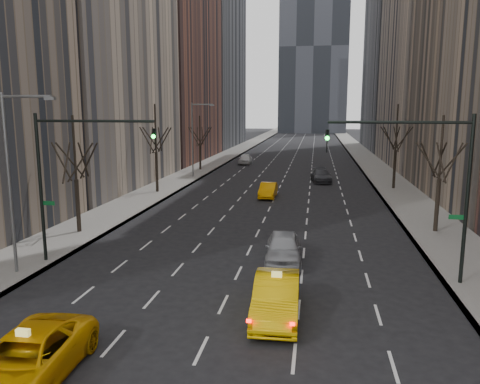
% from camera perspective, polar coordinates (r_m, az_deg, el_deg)
% --- Properties ---
extents(sidewalk_left, '(4.50, 320.00, 0.15)m').
position_cam_1_polar(sidewalk_left, '(82.75, -1.99, 4.27)').
color(sidewalk_left, slate).
rests_on(sidewalk_left, ground).
extents(sidewalk_right, '(4.50, 320.00, 0.15)m').
position_cam_1_polar(sidewalk_right, '(81.62, 15.18, 3.85)').
color(sidewalk_right, slate).
rests_on(sidewalk_right, ground).
extents(bld_left_far, '(14.00, 28.00, 44.00)m').
position_cam_1_polar(bld_left_far, '(81.97, -9.41, 19.48)').
color(bld_left_far, brown).
rests_on(bld_left_far, ground).
extents(bld_left_deep, '(14.00, 30.00, 60.00)m').
position_cam_1_polar(bld_left_deep, '(111.84, -4.30, 21.15)').
color(bld_left_deep, slate).
rests_on(bld_left_deep, ground).
extents(bld_right_deep, '(14.00, 30.00, 58.00)m').
position_cam_1_polar(bld_right_deep, '(109.21, 19.67, 20.36)').
color(bld_right_deep, slate).
rests_on(bld_right_deep, ground).
extents(tree_lw_b, '(3.36, 3.50, 7.82)m').
position_cam_1_polar(tree_lw_b, '(33.13, -19.33, 1.44)').
color(tree_lw_b, black).
rests_on(tree_lw_b, ground).
extents(tree_lw_c, '(3.36, 3.50, 8.74)m').
position_cam_1_polar(tree_lw_c, '(47.66, -10.18, 4.68)').
color(tree_lw_c, black).
rests_on(tree_lw_c, ground).
extents(tree_lw_d, '(3.36, 3.50, 7.36)m').
position_cam_1_polar(tree_lw_d, '(64.89, -4.89, 5.75)').
color(tree_lw_d, black).
rests_on(tree_lw_d, ground).
extents(tree_rw_b, '(3.36, 3.50, 7.82)m').
position_cam_1_polar(tree_rw_b, '(34.09, 23.09, 1.43)').
color(tree_rw_b, black).
rests_on(tree_rw_b, ground).
extents(tree_rw_c, '(3.36, 3.50, 8.74)m').
position_cam_1_polar(tree_rw_c, '(51.60, 18.43, 4.72)').
color(tree_rw_c, black).
rests_on(tree_rw_c, ground).
extents(traffic_mast_left, '(6.69, 0.39, 8.00)m').
position_cam_1_polar(traffic_mast_left, '(26.31, -20.20, 3.19)').
color(traffic_mast_left, black).
rests_on(traffic_mast_left, ground).
extents(traffic_mast_right, '(6.69, 0.39, 8.00)m').
position_cam_1_polar(traffic_mast_right, '(23.54, 22.24, 2.33)').
color(traffic_mast_right, black).
rests_on(traffic_mast_right, ground).
extents(streetlight_near, '(2.83, 0.22, 9.00)m').
position_cam_1_polar(streetlight_near, '(25.54, -25.80, 2.92)').
color(streetlight_near, slate).
rests_on(streetlight_near, ground).
extents(streetlight_far, '(2.83, 0.22, 9.00)m').
position_cam_1_polar(streetlight_far, '(57.71, -5.50, 7.27)').
color(streetlight_far, slate).
rests_on(streetlight_far, ground).
extents(taxi_suv, '(2.86, 5.76, 1.57)m').
position_cam_1_polar(taxi_suv, '(16.54, -24.68, -18.09)').
color(taxi_suv, '#E19C04').
rests_on(taxi_suv, ground).
extents(taxi_sedan, '(1.94, 5.19, 1.69)m').
position_cam_1_polar(taxi_sedan, '(19.47, 4.46, -12.62)').
color(taxi_sedan, '#DFAB04').
rests_on(taxi_sedan, ground).
extents(silver_sedan_ahead, '(2.22, 4.94, 1.65)m').
position_cam_1_polar(silver_sedan_ahead, '(26.03, 5.31, -6.79)').
color(silver_sedan_ahead, gray).
rests_on(silver_sedan_ahead, ground).
extents(far_taxi, '(1.54, 4.27, 1.40)m').
position_cam_1_polar(far_taxi, '(45.00, 3.45, 0.23)').
color(far_taxi, '#FFA205').
rests_on(far_taxi, ground).
extents(far_suv_grey, '(2.70, 5.36, 1.49)m').
position_cam_1_polar(far_suv_grey, '(55.37, 9.85, 1.99)').
color(far_suv_grey, '#313136').
rests_on(far_suv_grey, ground).
extents(far_car_white, '(1.90, 4.58, 1.55)m').
position_cam_1_polar(far_car_white, '(72.79, 0.65, 4.04)').
color(far_car_white, silver).
rests_on(far_car_white, ground).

